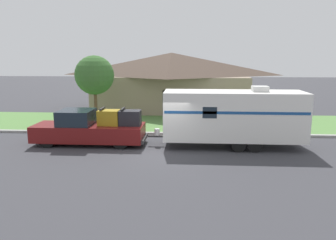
{
  "coord_description": "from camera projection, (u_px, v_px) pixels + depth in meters",
  "views": [
    {
      "loc": [
        1.25,
        -15.7,
        4.76
      ],
      "look_at": [
        0.12,
        1.32,
        1.4
      ],
      "focal_mm": 35.0,
      "sensor_mm": 36.0,
      "label": 1
    }
  ],
  "objects": [
    {
      "name": "ground_plane",
      "position": [
        164.0,
        152.0,
        16.38
      ],
      "size": [
        120.0,
        120.0,
        0.0
      ],
      "primitive_type": "plane",
      "color": "#38383D"
    },
    {
      "name": "curb_strip",
      "position": [
        169.0,
        134.0,
        20.03
      ],
      "size": [
        80.0,
        0.3,
        0.14
      ],
      "color": "#999993",
      "rests_on": "ground_plane"
    },
    {
      "name": "lawn_strip",
      "position": [
        172.0,
        123.0,
        23.62
      ],
      "size": [
        80.0,
        7.0,
        0.03
      ],
      "color": "#568442",
      "rests_on": "ground_plane"
    },
    {
      "name": "house_across_street",
      "position": [
        171.0,
        80.0,
        29.38
      ],
      "size": [
        13.97,
        8.12,
        5.02
      ],
      "color": "gray",
      "rests_on": "ground_plane"
    },
    {
      "name": "pickup_truck",
      "position": [
        90.0,
        128.0,
        17.77
      ],
      "size": [
        6.06,
        1.98,
        2.01
      ],
      "color": "black",
      "rests_on": "ground_plane"
    },
    {
      "name": "travel_trailer",
      "position": [
        233.0,
        115.0,
        17.11
      ],
      "size": [
        8.13,
        2.26,
        3.23
      ],
      "color": "black",
      "rests_on": "ground_plane"
    },
    {
      "name": "mailbox",
      "position": [
        128.0,
        115.0,
        20.95
      ],
      "size": [
        0.48,
        0.2,
        1.35
      ],
      "color": "brown",
      "rests_on": "ground_plane"
    },
    {
      "name": "tree_in_yard",
      "position": [
        94.0,
        75.0,
        23.42
      ],
      "size": [
        2.8,
        2.8,
        4.79
      ],
      "color": "brown",
      "rests_on": "ground_plane"
    }
  ]
}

